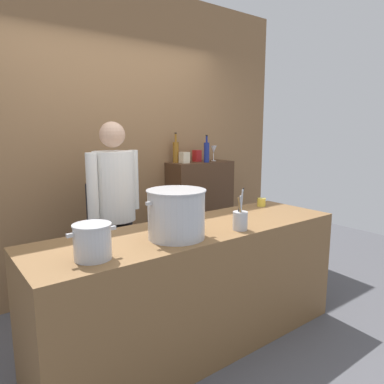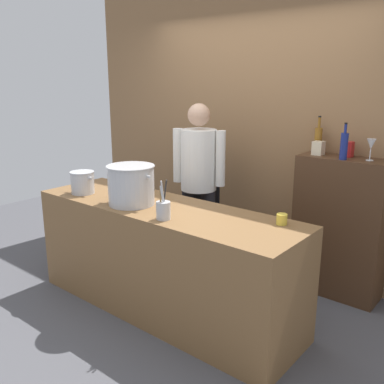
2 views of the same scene
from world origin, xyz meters
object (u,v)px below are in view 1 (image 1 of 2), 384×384
Objects in this scene: stockpot_large at (176,214)px; spice_tin_red at (197,156)px; wine_bottle_cobalt at (207,152)px; chef at (115,205)px; stockpot_small at (92,241)px; wine_bottle_amber at (176,152)px; utensil_crock at (240,220)px; wine_glass_wide at (214,150)px; butter_jar at (261,202)px; spice_tin_cream at (184,158)px.

spice_tin_red is at bearing 47.84° from stockpot_large.
chef is at bearing -166.18° from wine_bottle_cobalt.
wine_bottle_cobalt is (1.82, 1.24, 0.36)m from stockpot_small.
chef is 1.15m from wine_bottle_amber.
utensil_crock is at bearing -117.47° from spice_tin_red.
stockpot_large is 1.49× the size of utensil_crock.
stockpot_large is 2.48× the size of wine_glass_wide.
wine_glass_wide is (0.18, 0.10, 0.01)m from wine_bottle_cobalt.
wine_glass_wide is (0.25, 0.98, 0.43)m from butter_jar.
wine_bottle_amber reaches higher than utensil_crock.
wine_glass_wide is at bearing 55.73° from utensil_crock.
stockpot_small is 1.54× the size of wine_glass_wide.
wine_bottle_amber is at bearing 117.47° from spice_tin_cream.
spice_tin_cream is (-0.18, 0.96, 0.36)m from butter_jar.
wine_glass_wide is at bearing 33.74° from stockpot_small.
wine_bottle_cobalt is at bearing 34.33° from stockpot_small.
utensil_crock is 3.88× the size of butter_jar.
wine_bottle_cobalt is (0.07, 0.88, 0.42)m from butter_jar.
stockpot_large is 1.69m from wine_bottle_amber.
butter_jar is 0.98m from wine_bottle_cobalt.
wine_glass_wide is at bearing -15.60° from spice_tin_red.
stockpot_small is (-0.56, -0.93, 0.03)m from chef.
spice_tin_cream is at bearing 162.51° from wine_bottle_cobalt.
spice_tin_cream reaches higher than utensil_crock.
utensil_crock is 1.66× the size of wine_glass_wide.
stockpot_large is 1.75m from wine_bottle_cobalt.
butter_jar is 0.43× the size of wine_glass_wide.
wine_bottle_cobalt reaches higher than butter_jar.
wine_glass_wide is 1.50× the size of spice_tin_cream.
utensil_crock is at bearing -108.03° from wine_bottle_amber.
spice_tin_cream is (0.05, -0.09, -0.06)m from wine_bottle_amber.
chef reaches higher than wine_bottle_cobalt.
wine_bottle_amber is (0.96, 0.48, 0.39)m from chef.
wine_bottle_amber is at bearing 102.19° from butter_jar.
butter_jar is 1.10m from spice_tin_red.
chef reaches higher than wine_glass_wide.
wine_glass_wide reaches higher than butter_jar.
spice_tin_red is at bearing -175.40° from chef.
stockpot_large is at bearing 75.47° from chef.
wine_bottle_amber reaches higher than wine_glass_wide.
wine_bottle_cobalt is at bearing 85.53° from butter_jar.
utensil_crock is at bearing -120.62° from wine_bottle_cobalt.
chef is at bearing -159.66° from spice_tin_red.
chef is 5.62× the size of utensil_crock.
butter_jar is 0.23× the size of wine_bottle_amber.
stockpot_large is at bearing -135.93° from wine_bottle_cobalt.
chef is 14.02× the size of spice_tin_cream.
stockpot_small is at bearing -145.67° from wine_bottle_cobalt.
spice_tin_cream reaches higher than stockpot_small.
chef is 3.76× the size of stockpot_large.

